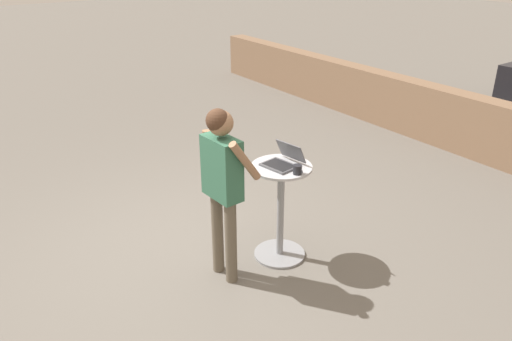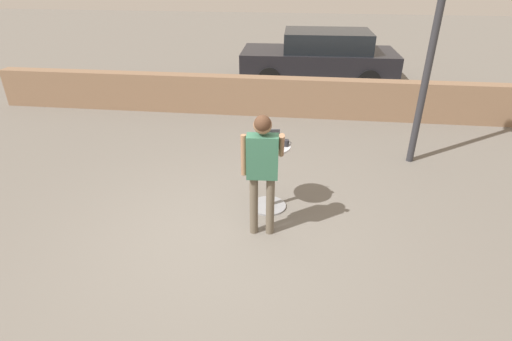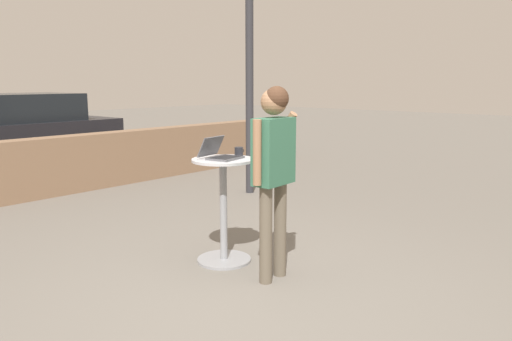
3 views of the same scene
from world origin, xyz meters
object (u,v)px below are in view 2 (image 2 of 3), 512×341
object	(u,v)px
standing_person	(262,162)
parked_car_near_street	(320,56)
street_lamp	(440,8)
laptop	(269,142)
coffee_mug	(286,143)
cafe_table	(269,174)

from	to	relation	value
standing_person	parked_car_near_street	xyz separation A→B (m)	(0.87, 7.60, -0.31)
parked_car_near_street	street_lamp	distance (m)	5.66
parked_car_near_street	street_lamp	world-z (taller)	street_lamp
laptop	coffee_mug	bearing A→B (deg)	-3.91
cafe_table	standing_person	world-z (taller)	standing_person
standing_person	street_lamp	distance (m)	3.81
laptop	parked_car_near_street	bearing A→B (deg)	83.06
cafe_table	parked_car_near_street	bearing A→B (deg)	83.16
cafe_table	laptop	bearing A→B (deg)	111.43
parked_car_near_street	cafe_table	bearing A→B (deg)	-96.84
cafe_table	street_lamp	bearing A→B (deg)	37.37
coffee_mug	parked_car_near_street	bearing A→B (deg)	84.99
laptop	street_lamp	bearing A→B (deg)	36.91
cafe_table	parked_car_near_street	xyz separation A→B (m)	(0.84, 6.96, 0.21)
cafe_table	parked_car_near_street	size ratio (longest dim) A/B	0.22
laptop	parked_car_near_street	distance (m)	6.99
coffee_mug	parked_car_near_street	xyz separation A→B (m)	(0.61, 6.95, -0.29)
laptop	parked_car_near_street	size ratio (longest dim) A/B	0.09
cafe_table	standing_person	xyz separation A→B (m)	(-0.03, -0.64, 0.52)
coffee_mug	parked_car_near_street	world-z (taller)	parked_car_near_street
laptop	coffee_mug	world-z (taller)	laptop
cafe_table	standing_person	distance (m)	0.82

